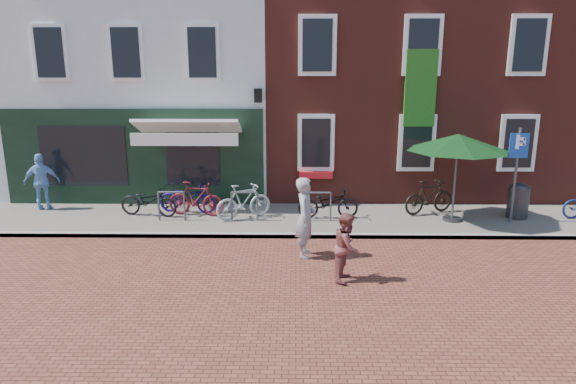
{
  "coord_description": "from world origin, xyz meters",
  "views": [
    {
      "loc": [
        -0.12,
        -12.21,
        4.26
      ],
      "look_at": [
        -0.3,
        0.3,
        1.14
      ],
      "focal_mm": 31.86,
      "sensor_mm": 36.0,
      "label": 1
    }
  ],
  "objects_px": {
    "litter_bin": "(518,199)",
    "bicycle_1": "(196,199)",
    "bicycle_0": "(149,201)",
    "parasol": "(458,139)",
    "bicycle_2": "(188,198)",
    "parking_sign": "(517,161)",
    "woman": "(305,217)",
    "cafe_person": "(42,182)",
    "bicycle_5": "(429,197)",
    "boy": "(347,247)",
    "bicycle_4": "(328,203)",
    "bicycle_3": "(244,201)"
  },
  "relations": [
    {
      "from": "parasol",
      "to": "woman",
      "type": "xyz_separation_m",
      "value": [
        -4.08,
        -2.49,
        -1.43
      ]
    },
    {
      "from": "bicycle_1",
      "to": "woman",
      "type": "bearing_deg",
      "value": -123.57
    },
    {
      "from": "boy",
      "to": "parking_sign",
      "type": "bearing_deg",
      "value": -36.01
    },
    {
      "from": "parking_sign",
      "to": "boy",
      "type": "distance_m",
      "value": 6.18
    },
    {
      "from": "bicycle_1",
      "to": "bicycle_2",
      "type": "height_order",
      "value": "bicycle_1"
    },
    {
      "from": "cafe_person",
      "to": "bicycle_2",
      "type": "bearing_deg",
      "value": 160.52
    },
    {
      "from": "bicycle_1",
      "to": "cafe_person",
      "type": "bearing_deg",
      "value": 92.5
    },
    {
      "from": "woman",
      "to": "bicycle_0",
      "type": "xyz_separation_m",
      "value": [
        -4.37,
        2.81,
        -0.38
      ]
    },
    {
      "from": "cafe_person",
      "to": "bicycle_0",
      "type": "xyz_separation_m",
      "value": [
        3.3,
        -0.66,
        -0.39
      ]
    },
    {
      "from": "bicycle_5",
      "to": "bicycle_2",
      "type": "bearing_deg",
      "value": 66.26
    },
    {
      "from": "bicycle_2",
      "to": "bicycle_1",
      "type": "bearing_deg",
      "value": -127.74
    },
    {
      "from": "woman",
      "to": "bicycle_5",
      "type": "relative_size",
      "value": 1.13
    },
    {
      "from": "parking_sign",
      "to": "parasol",
      "type": "bearing_deg",
      "value": 175.98
    },
    {
      "from": "parking_sign",
      "to": "bicycle_4",
      "type": "xyz_separation_m",
      "value": [
        -4.97,
        0.29,
        -1.26
      ]
    },
    {
      "from": "parking_sign",
      "to": "bicycle_5",
      "type": "xyz_separation_m",
      "value": [
        -2.05,
        0.79,
        -1.21
      ]
    },
    {
      "from": "cafe_person",
      "to": "bicycle_2",
      "type": "height_order",
      "value": "cafe_person"
    },
    {
      "from": "litter_bin",
      "to": "bicycle_2",
      "type": "distance_m",
      "value": 9.33
    },
    {
      "from": "woman",
      "to": "cafe_person",
      "type": "bearing_deg",
      "value": 73.93
    },
    {
      "from": "parking_sign",
      "to": "bicycle_4",
      "type": "height_order",
      "value": "parking_sign"
    },
    {
      "from": "parasol",
      "to": "woman",
      "type": "bearing_deg",
      "value": -148.65
    },
    {
      "from": "litter_bin",
      "to": "bicycle_1",
      "type": "height_order",
      "value": "litter_bin"
    },
    {
      "from": "parasol",
      "to": "bicycle_5",
      "type": "relative_size",
      "value": 1.66
    },
    {
      "from": "parasol",
      "to": "bicycle_1",
      "type": "distance_m",
      "value": 7.34
    },
    {
      "from": "litter_bin",
      "to": "bicycle_5",
      "type": "height_order",
      "value": "litter_bin"
    },
    {
      "from": "boy",
      "to": "bicycle_2",
      "type": "relative_size",
      "value": 0.84
    },
    {
      "from": "parking_sign",
      "to": "cafe_person",
      "type": "xyz_separation_m",
      "value": [
        -13.32,
        1.09,
        -0.86
      ]
    },
    {
      "from": "boy",
      "to": "bicycle_5",
      "type": "height_order",
      "value": "boy"
    },
    {
      "from": "cafe_person",
      "to": "parking_sign",
      "type": "bearing_deg",
      "value": 159.67
    },
    {
      "from": "woman",
      "to": "bicycle_5",
      "type": "distance_m",
      "value": 4.81
    },
    {
      "from": "cafe_person",
      "to": "bicycle_2",
      "type": "distance_m",
      "value": 4.36
    },
    {
      "from": "litter_bin",
      "to": "bicycle_4",
      "type": "height_order",
      "value": "litter_bin"
    },
    {
      "from": "bicycle_2",
      "to": "bicycle_4",
      "type": "relative_size",
      "value": 1.0
    },
    {
      "from": "bicycle_3",
      "to": "bicycle_1",
      "type": "bearing_deg",
      "value": 49.94
    },
    {
      "from": "boy",
      "to": "bicycle_0",
      "type": "height_order",
      "value": "boy"
    },
    {
      "from": "parasol",
      "to": "woman",
      "type": "relative_size",
      "value": 1.46
    },
    {
      "from": "woman",
      "to": "cafe_person",
      "type": "height_order",
      "value": "woman"
    },
    {
      "from": "litter_bin",
      "to": "bicycle_4",
      "type": "distance_m",
      "value": 5.3
    },
    {
      "from": "parking_sign",
      "to": "bicycle_2",
      "type": "xyz_separation_m",
      "value": [
        -8.99,
        0.8,
        -1.26
      ]
    },
    {
      "from": "parking_sign",
      "to": "bicycle_3",
      "type": "height_order",
      "value": "parking_sign"
    },
    {
      "from": "bicycle_0",
      "to": "bicycle_4",
      "type": "relative_size",
      "value": 1.0
    },
    {
      "from": "boy",
      "to": "bicycle_0",
      "type": "distance_m",
      "value": 6.63
    },
    {
      "from": "litter_bin",
      "to": "bicycle_0",
      "type": "distance_m",
      "value": 10.35
    },
    {
      "from": "litter_bin",
      "to": "bicycle_5",
      "type": "bearing_deg",
      "value": 171.15
    },
    {
      "from": "woman",
      "to": "bicycle_5",
      "type": "bearing_deg",
      "value": -40.46
    },
    {
      "from": "woman",
      "to": "boy",
      "type": "relative_size",
      "value": 1.3
    },
    {
      "from": "woman",
      "to": "bicycle_2",
      "type": "xyz_separation_m",
      "value": [
        -3.34,
        3.18,
        -0.38
      ]
    },
    {
      "from": "litter_bin",
      "to": "boy",
      "type": "xyz_separation_m",
      "value": [
        -5.17,
        -4.11,
        0.06
      ]
    },
    {
      "from": "bicycle_0",
      "to": "parasol",
      "type": "bearing_deg",
      "value": -81.84
    },
    {
      "from": "parking_sign",
      "to": "bicycle_1",
      "type": "distance_m",
      "value": 8.78
    },
    {
      "from": "parasol",
      "to": "boy",
      "type": "height_order",
      "value": "parasol"
    }
  ]
}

